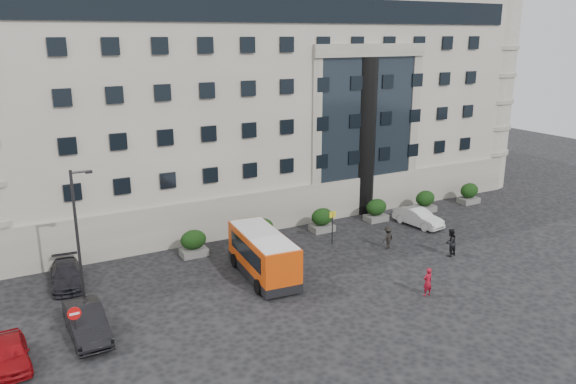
% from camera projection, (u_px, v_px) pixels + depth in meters
% --- Properties ---
extents(ground, '(120.00, 120.00, 0.00)m').
position_uv_depth(ground, '(301.00, 286.00, 33.95)').
color(ground, black).
rests_on(ground, ground).
extents(civic_building, '(44.00, 24.00, 18.00)m').
position_uv_depth(civic_building, '(240.00, 97.00, 52.85)').
color(civic_building, '#9B9589').
rests_on(civic_building, ground).
extents(entrance_column, '(1.80, 1.80, 13.00)m').
position_uv_depth(entrance_column, '(365.00, 137.00, 46.43)').
color(entrance_column, black).
rests_on(entrance_column, ground).
extents(hedge_a, '(1.80, 1.26, 1.84)m').
position_uv_depth(hedge_a, '(194.00, 243.00, 38.43)').
color(hedge_a, '#585856').
rests_on(hedge_a, ground).
extents(hedge_b, '(1.80, 1.26, 1.84)m').
position_uv_depth(hedge_b, '(262.00, 231.00, 40.83)').
color(hedge_b, '#585856').
rests_on(hedge_b, ground).
extents(hedge_c, '(1.80, 1.26, 1.84)m').
position_uv_depth(hedge_c, '(322.00, 220.00, 43.24)').
color(hedge_c, '#585856').
rests_on(hedge_c, ground).
extents(hedge_d, '(1.80, 1.26, 1.84)m').
position_uv_depth(hedge_d, '(376.00, 210.00, 45.64)').
color(hedge_d, '#585856').
rests_on(hedge_d, ground).
extents(hedge_e, '(1.80, 1.26, 1.84)m').
position_uv_depth(hedge_e, '(425.00, 201.00, 48.05)').
color(hedge_e, '#585856').
rests_on(hedge_e, ground).
extents(hedge_f, '(1.80, 1.26, 1.84)m').
position_uv_depth(hedge_f, '(469.00, 193.00, 50.46)').
color(hedge_f, '#585856').
rests_on(hedge_f, ground).
extents(street_lamp, '(1.16, 0.18, 8.00)m').
position_uv_depth(street_lamp, '(79.00, 237.00, 29.77)').
color(street_lamp, '#262628').
rests_on(street_lamp, ground).
extents(bus_stop_sign, '(0.50, 0.08, 2.52)m').
position_uv_depth(bus_stop_sign, '(332.00, 222.00, 40.24)').
color(bus_stop_sign, '#262628').
rests_on(bus_stop_sign, ground).
extents(no_entry_sign, '(0.64, 0.16, 2.32)m').
position_uv_depth(no_entry_sign, '(75.00, 320.00, 26.61)').
color(no_entry_sign, '#262628').
rests_on(no_entry_sign, ground).
extents(minibus, '(3.04, 6.98, 2.84)m').
position_uv_depth(minibus, '(263.00, 253.00, 34.92)').
color(minibus, '#C93E09').
rests_on(minibus, ground).
extents(parked_car_a, '(1.65, 3.86, 1.30)m').
position_uv_depth(parked_car_a, '(11.00, 353.00, 25.68)').
color(parked_car_a, maroon).
rests_on(parked_car_a, ground).
extents(parked_car_b, '(1.78, 4.84, 1.58)m').
position_uv_depth(parked_car_b, '(87.00, 322.00, 28.15)').
color(parked_car_b, black).
rests_on(parked_car_b, ground).
extents(parked_car_c, '(2.26, 4.63, 1.30)m').
position_uv_depth(parked_car_c, '(67.00, 275.00, 34.02)').
color(parked_car_c, black).
rests_on(parked_car_c, ground).
extents(white_taxi, '(2.10, 4.42, 1.40)m').
position_uv_depth(white_taxi, '(418.00, 217.00, 44.53)').
color(white_taxi, silver).
rests_on(white_taxi, ground).
extents(pedestrian_a, '(0.63, 0.42, 1.74)m').
position_uv_depth(pedestrian_a, '(428.00, 282.00, 32.53)').
color(pedestrian_a, maroon).
rests_on(pedestrian_a, ground).
extents(pedestrian_b, '(1.05, 0.88, 1.95)m').
position_uv_depth(pedestrian_b, '(450.00, 242.00, 38.42)').
color(pedestrian_b, black).
rests_on(pedestrian_b, ground).
extents(pedestrian_c, '(1.18, 0.87, 1.63)m').
position_uv_depth(pedestrian_c, '(388.00, 238.00, 39.76)').
color(pedestrian_c, black).
rests_on(pedestrian_c, ground).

